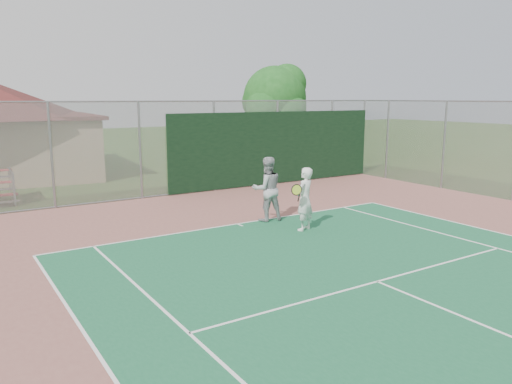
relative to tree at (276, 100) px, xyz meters
The scene contains 5 objects.
back_fence 7.20m from the tree, 144.35° to the right, with size 20.08×0.11×3.53m.
side_fence_right 9.00m from the tree, 75.33° to the right, with size 0.08×9.00×3.50m.
tree is the anchor object (origin of this frame).
player_white_front 12.85m from the tree, 121.42° to the right, with size 1.05×0.69×1.75m.
player_grey_back 11.77m from the tree, 126.29° to the right, with size 1.05×0.89×1.91m.
Camera 1 is at (-7.13, -0.22, 3.63)m, focal length 35.00 mm.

